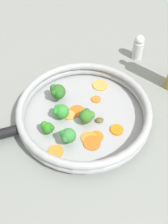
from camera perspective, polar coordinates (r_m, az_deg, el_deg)
The scene contains 21 objects.
ground_plane at distance 0.75m, azimuth -0.00°, elevation -1.40°, with size 4.00×4.00×0.00m, color gray.
skillet at distance 0.74m, azimuth -0.00°, elevation -1.07°, with size 0.35×0.35×0.01m, color #939699.
skillet_rim_wall at distance 0.72m, azimuth -0.00°, elevation 0.30°, with size 0.37×0.37×0.04m.
skillet_rivet_left at distance 0.74m, azimuth -13.09°, elevation -1.66°, with size 0.01×0.01×0.01m, color #929B98.
skillet_rivet_right at distance 0.70m, azimuth -12.11°, elevation -5.95°, with size 0.01×0.01×0.01m, color #91989E.
carrot_slice_0 at distance 0.67m, azimuth -6.12°, elevation -8.52°, with size 0.04×0.04×0.00m, color orange.
carrot_slice_1 at distance 0.69m, azimuth 2.71°, elevation -5.39°, with size 0.04×0.04×0.00m, color orange.
carrot_slice_2 at distance 0.71m, azimuth 7.18°, elevation -3.86°, with size 0.03×0.03×0.01m, color orange.
carrot_slice_3 at distance 0.82m, azimuth 3.58°, elevation 5.84°, with size 0.05×0.05×0.00m, color #F59341.
carrot_slice_4 at distance 0.78m, azimuth 2.67°, elevation 2.78°, with size 0.03×0.03×0.00m, color orange.
carrot_slice_5 at distance 0.68m, azimuth 1.77°, elevation -6.73°, with size 0.05×0.05×0.00m, color #E15B1C.
carrot_slice_6 at distance 0.69m, azimuth 1.09°, elevation -5.72°, with size 0.04×0.04×0.00m, color orange.
carrot_slice_7 at distance 0.75m, azimuth -1.50°, elevation 0.23°, with size 0.04×0.04×0.00m, color orange.
carrot_slice_8 at distance 0.74m, azimuth -3.26°, elevation -0.68°, with size 0.03×0.03×0.00m, color #F9943E.
broccoli_floret_0 at distance 0.72m, azimuth -5.03°, elevation 0.14°, with size 0.04×0.04×0.05m.
broccoli_floret_1 at distance 0.70m, azimuth 0.63°, elevation -0.86°, with size 0.04×0.04×0.05m.
broccoli_floret_2 at distance 0.69m, azimuth -7.99°, elevation -3.36°, with size 0.04×0.03×0.04m.
broccoli_floret_3 at distance 0.76m, azimuth -5.74°, elevation 4.39°, with size 0.05×0.05×0.05m.
broccoli_floret_4 at distance 0.66m, azimuth -3.55°, elevation -5.19°, with size 0.04×0.04×0.05m.
mushroom_piece_0 at distance 0.72m, azimuth 3.37°, elevation -1.77°, with size 0.02×0.02×0.01m, color brown.
salt_shaker at distance 0.94m, azimuth 11.72°, elevation 13.66°, with size 0.04×0.04×0.09m.
Camera 1 is at (-0.15, 0.44, 0.59)m, focal length 42.00 mm.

